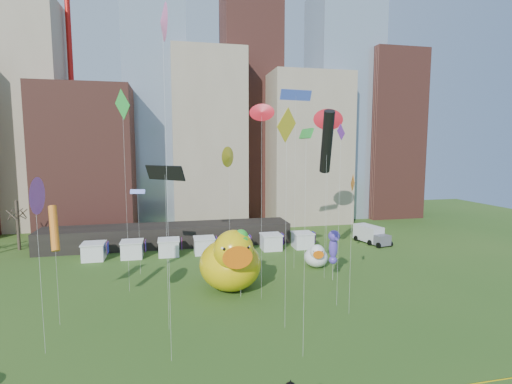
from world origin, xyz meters
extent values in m
cube|color=gray|center=(-30.00, 62.00, 21.00)|extent=(14.00, 12.00, 42.00)
cube|color=brown|center=(-18.00, 56.00, 13.00)|extent=(16.00, 14.00, 26.00)
cube|color=#8C9EB2|center=(-6.00, 64.00, 27.50)|extent=(12.00, 12.00, 55.00)
cube|color=gray|center=(4.00, 60.00, 17.00)|extent=(14.00, 14.00, 34.00)
cube|color=brown|center=(14.00, 66.00, 34.00)|extent=(12.00, 12.00, 68.00)
cube|color=gray|center=(24.00, 58.00, 15.00)|extent=(16.00, 14.00, 30.00)
cube|color=#8C9EB2|center=(34.00, 62.00, 24.00)|extent=(14.00, 12.00, 48.00)
cube|color=brown|center=(44.00, 60.00, 18.00)|extent=(12.00, 12.00, 36.00)
cylinder|color=red|center=(-22.00, 64.00, 38.00)|extent=(1.00, 1.00, 76.00)
cylinder|color=red|center=(30.00, 64.00, 38.00)|extent=(1.00, 1.00, 76.00)
cube|color=black|center=(-4.00, 42.00, 1.60)|extent=(38.00, 6.00, 3.20)
cube|color=white|center=(-14.00, 36.00, 1.10)|extent=(2.80, 2.80, 2.20)
cube|color=red|center=(-12.20, 36.00, 1.60)|extent=(0.08, 1.40, 1.60)
cube|color=white|center=(-9.00, 36.00, 1.10)|extent=(2.80, 2.80, 2.20)
cube|color=red|center=(-7.20, 36.00, 1.60)|extent=(0.08, 1.40, 1.60)
cube|color=white|center=(-4.00, 36.00, 1.10)|extent=(2.80, 2.80, 2.20)
cube|color=red|center=(-2.20, 36.00, 1.60)|extent=(0.08, 1.40, 1.60)
cube|color=white|center=(1.00, 36.00, 1.10)|extent=(2.80, 2.80, 2.20)
cube|color=red|center=(2.80, 36.00, 1.60)|extent=(0.08, 1.40, 1.60)
cube|color=white|center=(6.00, 36.00, 1.10)|extent=(2.80, 2.80, 2.20)
cube|color=red|center=(7.80, 36.00, 1.60)|extent=(0.08, 1.40, 1.60)
cube|color=white|center=(11.00, 36.00, 1.10)|extent=(2.80, 2.80, 2.20)
cube|color=red|center=(12.80, 36.00, 1.60)|extent=(0.08, 1.40, 1.60)
cube|color=white|center=(16.00, 36.00, 1.10)|extent=(2.80, 2.80, 2.20)
cube|color=red|center=(17.80, 36.00, 1.60)|extent=(0.08, 1.40, 1.60)
cylinder|color=#382B21|center=(-26.00, 44.00, 3.75)|extent=(0.44, 0.44, 7.50)
ellipsoid|color=#E2BE0B|center=(2.58, 21.31, 2.74)|extent=(6.69, 7.83, 5.48)
ellipsoid|color=#E2BE0B|center=(2.56, 24.33, 2.59)|extent=(1.83, 1.43, 2.22)
sphere|color=#E2BE0B|center=(2.60, 18.86, 4.94)|extent=(4.15, 4.15, 4.12)
cone|color=orange|center=(2.61, 17.11, 4.80)|extent=(2.28, 1.87, 2.27)
sphere|color=white|center=(1.47, 17.72, 5.49)|extent=(0.74, 0.74, 0.74)
sphere|color=white|center=(3.74, 17.73, 5.49)|extent=(0.74, 0.74, 0.74)
sphere|color=black|center=(1.47, 17.37, 5.49)|extent=(0.37, 0.37, 0.37)
sphere|color=black|center=(3.74, 17.38, 5.49)|extent=(0.37, 0.37, 0.37)
ellipsoid|color=white|center=(14.54, 26.63, 1.24)|extent=(3.75, 4.14, 2.49)
ellipsoid|color=white|center=(14.86, 27.97, 1.18)|extent=(0.95, 0.82, 1.01)
sphere|color=white|center=(14.28, 25.55, 2.24)|extent=(2.25, 2.25, 1.87)
cone|color=orange|center=(14.09, 24.78, 2.18)|extent=(1.20, 1.06, 1.03)
sphere|color=white|center=(13.66, 25.17, 2.49)|extent=(0.34, 0.34, 0.34)
sphere|color=white|center=(14.66, 24.93, 2.49)|extent=(0.34, 0.34, 0.34)
sphere|color=black|center=(13.62, 25.02, 2.49)|extent=(0.17, 0.17, 0.17)
sphere|color=black|center=(14.62, 24.78, 2.49)|extent=(0.17, 0.17, 0.17)
cylinder|color=silver|center=(3.30, 18.86, 2.42)|extent=(0.03, 0.03, 4.84)
ellipsoid|color=green|center=(3.30, 18.86, 4.84)|extent=(1.28, 1.13, 2.83)
sphere|color=green|center=(3.30, 18.71, 6.35)|extent=(1.72, 1.72, 1.44)
cone|color=green|center=(3.30, 18.06, 6.28)|extent=(0.69, 0.99, 0.50)
sphere|color=green|center=(3.30, 18.91, 3.22)|extent=(1.01, 1.01, 1.01)
cylinder|color=silver|center=(14.59, 21.45, 1.93)|extent=(0.03, 0.03, 3.86)
ellipsoid|color=#543DB9|center=(14.59, 21.45, 3.86)|extent=(1.08, 0.91, 2.60)
sphere|color=#543DB9|center=(14.59, 21.30, 5.25)|extent=(1.42, 1.42, 1.33)
cone|color=#543DB9|center=(14.59, 20.70, 5.19)|extent=(0.52, 0.86, 0.47)
sphere|color=#543DB9|center=(14.59, 21.50, 2.36)|extent=(0.93, 0.93, 0.93)
cone|color=black|center=(1.48, -3.74, 5.10)|extent=(0.19, 0.19, 0.24)
cube|color=silver|center=(27.59, 37.04, 1.50)|extent=(3.34, 5.24, 2.42)
cube|color=#595960|center=(28.27, 34.01, 1.02)|extent=(2.56, 2.19, 1.55)
cylinder|color=black|center=(26.79, 35.07, 0.44)|extent=(0.43, 0.90, 0.87)
cylinder|color=black|center=(29.15, 35.60, 0.44)|extent=(0.43, 0.90, 0.87)
cylinder|color=black|center=(26.06, 38.29, 0.44)|extent=(0.43, 0.90, 0.87)
cylinder|color=black|center=(28.43, 38.82, 0.44)|extent=(0.43, 0.90, 0.87)
cylinder|color=silver|center=(5.24, 17.82, 9.33)|extent=(0.02, 0.02, 18.65)
cone|color=red|center=(5.24, 17.82, 18.65)|extent=(1.58, 0.88, 1.65)
cylinder|color=silver|center=(-3.70, 8.02, 11.70)|extent=(0.02, 0.02, 23.40)
cone|color=pink|center=(-3.70, 8.02, 23.40)|extent=(0.55, 2.33, 2.31)
cylinder|color=silver|center=(-3.90, 13.06, 6.63)|extent=(0.02, 0.02, 13.26)
cube|color=black|center=(-3.90, 13.06, 13.26)|extent=(3.21, 3.20, 1.21)
cylinder|color=silver|center=(5.75, 6.59, 8.12)|extent=(0.02, 0.02, 16.24)
cube|color=green|center=(5.75, 6.59, 16.24)|extent=(0.38, 2.23, 0.69)
cylinder|color=silver|center=(4.39, 33.76, 7.01)|extent=(0.02, 0.02, 14.01)
cone|color=yellow|center=(4.39, 33.76, 14.01)|extent=(1.75, 2.61, 2.83)
cylinder|color=silver|center=(-7.37, 28.64, 5.03)|extent=(0.02, 0.02, 10.07)
cube|color=blue|center=(-7.37, 28.64, 10.07)|extent=(1.77, 0.58, 0.55)
cylinder|color=silver|center=(-13.17, 15.98, 4.26)|extent=(0.02, 0.02, 8.52)
cylinder|color=orange|center=(-13.17, 15.98, 8.52)|extent=(1.32, 2.33, 3.82)
cylinder|color=silver|center=(12.06, 14.69, 8.36)|extent=(0.02, 0.02, 16.71)
cube|color=purple|center=(12.06, 14.69, 16.71)|extent=(1.23, 0.93, 1.51)
cylinder|color=silver|center=(18.26, 32.17, 9.60)|extent=(0.02, 0.02, 19.20)
cone|color=red|center=(18.26, 32.17, 19.20)|extent=(2.97, 0.39, 2.96)
cylinder|color=silver|center=(13.86, 22.24, 7.94)|extent=(0.02, 0.02, 15.89)
cylinder|color=black|center=(13.86, 22.24, 15.89)|extent=(2.25, 4.39, 7.19)
cylinder|color=silver|center=(-8.06, 22.82, 9.81)|extent=(0.02, 0.02, 19.63)
cube|color=green|center=(-8.06, 22.82, 19.63)|extent=(1.72, 2.61, 3.10)
cylinder|color=silver|center=(5.77, 11.25, 8.54)|extent=(0.02, 0.02, 17.09)
cube|color=yellow|center=(5.77, 11.25, 17.09)|extent=(2.17, 1.89, 2.84)
cylinder|color=silver|center=(11.58, 26.64, 10.80)|extent=(0.02, 0.02, 21.61)
cube|color=blue|center=(11.58, 26.64, 21.61)|extent=(4.09, 1.10, 1.23)
cylinder|color=silver|center=(12.36, 12.65, 6.06)|extent=(0.02, 0.02, 12.13)
cube|color=orange|center=(12.36, 12.65, 12.13)|extent=(0.45, 1.55, 1.60)
cylinder|color=silver|center=(-12.91, 11.10, 5.94)|extent=(0.02, 0.02, 11.87)
cone|color=purple|center=(-12.91, 11.10, 11.87)|extent=(0.45, 2.67, 2.65)
camera|label=1|loc=(-3.37, -18.77, 15.28)|focal=27.00mm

